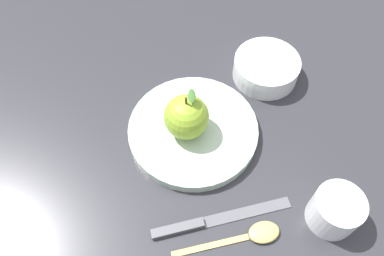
{
  "coord_description": "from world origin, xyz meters",
  "views": [
    {
      "loc": [
        -0.22,
        -0.26,
        0.58
      ],
      "look_at": [
        -0.0,
        0.02,
        0.02
      ],
      "focal_mm": 35.58,
      "sensor_mm": 36.0,
      "label": 1
    }
  ],
  "objects_px": {
    "apple": "(186,117)",
    "spoon": "(253,235)",
    "dinner_plate": "(192,131)",
    "side_bowl": "(266,67)",
    "knife": "(209,221)",
    "cup": "(336,210)"
  },
  "relations": [
    {
      "from": "apple",
      "to": "knife",
      "type": "bearing_deg",
      "value": -115.28
    },
    {
      "from": "dinner_plate",
      "to": "spoon",
      "type": "distance_m",
      "value": 0.2
    },
    {
      "from": "apple",
      "to": "spoon",
      "type": "xyz_separation_m",
      "value": [
        -0.03,
        -0.2,
        -0.05
      ]
    },
    {
      "from": "spoon",
      "to": "dinner_plate",
      "type": "bearing_deg",
      "value": 78.69
    },
    {
      "from": "dinner_plate",
      "to": "knife",
      "type": "height_order",
      "value": "dinner_plate"
    },
    {
      "from": "side_bowl",
      "to": "spoon",
      "type": "bearing_deg",
      "value": -137.07
    },
    {
      "from": "knife",
      "to": "apple",
      "type": "bearing_deg",
      "value": 64.72
    },
    {
      "from": "side_bowl",
      "to": "spoon",
      "type": "relative_size",
      "value": 0.78
    },
    {
      "from": "apple",
      "to": "cup",
      "type": "height_order",
      "value": "apple"
    },
    {
      "from": "dinner_plate",
      "to": "apple",
      "type": "relative_size",
      "value": 2.51
    },
    {
      "from": "dinner_plate",
      "to": "apple",
      "type": "distance_m",
      "value": 0.05
    },
    {
      "from": "apple",
      "to": "side_bowl",
      "type": "xyz_separation_m",
      "value": [
        0.2,
        0.02,
        -0.03
      ]
    },
    {
      "from": "side_bowl",
      "to": "cup",
      "type": "distance_m",
      "value": 0.3
    },
    {
      "from": "knife",
      "to": "spoon",
      "type": "distance_m",
      "value": 0.07
    },
    {
      "from": "cup",
      "to": "knife",
      "type": "relative_size",
      "value": 0.36
    },
    {
      "from": "apple",
      "to": "dinner_plate",
      "type": "bearing_deg",
      "value": -24.15
    },
    {
      "from": "dinner_plate",
      "to": "spoon",
      "type": "height_order",
      "value": "dinner_plate"
    },
    {
      "from": "apple",
      "to": "knife",
      "type": "distance_m",
      "value": 0.17
    },
    {
      "from": "side_bowl",
      "to": "spoon",
      "type": "xyz_separation_m",
      "value": [
        -0.24,
        -0.22,
        -0.02
      ]
    },
    {
      "from": "knife",
      "to": "spoon",
      "type": "relative_size",
      "value": 1.31
    },
    {
      "from": "apple",
      "to": "spoon",
      "type": "relative_size",
      "value": 0.56
    },
    {
      "from": "dinner_plate",
      "to": "apple",
      "type": "bearing_deg",
      "value": 155.85
    }
  ]
}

